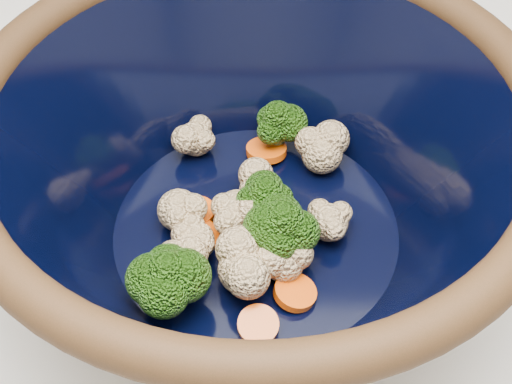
% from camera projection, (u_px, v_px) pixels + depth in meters
% --- Properties ---
extents(mixing_bowl, '(0.42, 0.42, 0.16)m').
position_uv_depth(mixing_bowl, '(256.00, 176.00, 0.48)').
color(mixing_bowl, black).
rests_on(mixing_bowl, counter).
extents(vegetable_pile, '(0.14, 0.20, 0.06)m').
position_uv_depth(vegetable_pile, '(243.00, 214.00, 0.50)').
color(vegetable_pile, '#608442').
rests_on(vegetable_pile, mixing_bowl).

